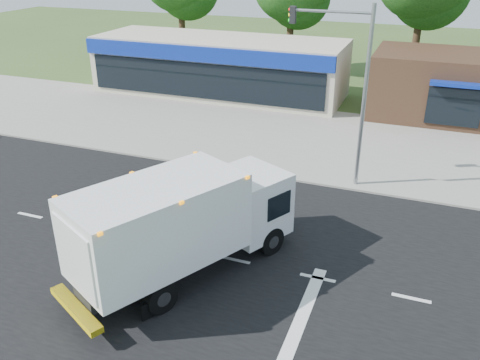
# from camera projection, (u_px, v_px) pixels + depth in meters

# --- Properties ---
(ground) EXTENTS (120.00, 120.00, 0.00)m
(ground) POSITION_uv_depth(u_px,v_px,m) (234.00, 260.00, 17.90)
(ground) COLOR #385123
(ground) RESTS_ON ground
(road_asphalt) EXTENTS (60.00, 14.00, 0.02)m
(road_asphalt) POSITION_uv_depth(u_px,v_px,m) (234.00, 260.00, 17.90)
(road_asphalt) COLOR black
(road_asphalt) RESTS_ON ground
(sidewalk) EXTENTS (60.00, 2.40, 0.12)m
(sidewalk) POSITION_uv_depth(u_px,v_px,m) (295.00, 170.00, 24.81)
(sidewalk) COLOR gray
(sidewalk) RESTS_ON ground
(parking_apron) EXTENTS (60.00, 9.00, 0.02)m
(parking_apron) POSITION_uv_depth(u_px,v_px,m) (321.00, 133.00, 29.73)
(parking_apron) COLOR gray
(parking_apron) RESTS_ON ground
(lane_markings) EXTENTS (55.20, 7.00, 0.01)m
(lane_markings) POSITION_uv_depth(u_px,v_px,m) (258.00, 290.00, 16.32)
(lane_markings) COLOR silver
(lane_markings) RESTS_ON road_asphalt
(ems_box_truck) EXTENTS (5.93, 8.35, 3.60)m
(ems_box_truck) POSITION_uv_depth(u_px,v_px,m) (182.00, 220.00, 16.29)
(ems_box_truck) COLOR black
(ems_box_truck) RESTS_ON ground
(emergency_worker) EXTENTS (0.80, 0.79, 1.98)m
(emergency_worker) POSITION_uv_depth(u_px,v_px,m) (123.00, 225.00, 18.19)
(emergency_worker) COLOR #CDBC88
(emergency_worker) RESTS_ON ground
(retail_strip_mall) EXTENTS (18.00, 6.20, 4.00)m
(retail_strip_mall) POSITION_uv_depth(u_px,v_px,m) (219.00, 66.00, 36.80)
(retail_strip_mall) COLOR beige
(retail_strip_mall) RESTS_ON ground
(brown_storefront) EXTENTS (10.00, 6.70, 4.00)m
(brown_storefront) POSITION_uv_depth(u_px,v_px,m) (455.00, 86.00, 31.69)
(brown_storefront) COLOR #382316
(brown_storefront) RESTS_ON ground
(traffic_signal_pole) EXTENTS (3.51, 0.25, 8.00)m
(traffic_signal_pole) POSITION_uv_depth(u_px,v_px,m) (351.00, 79.00, 21.47)
(traffic_signal_pole) COLOR gray
(traffic_signal_pole) RESTS_ON ground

